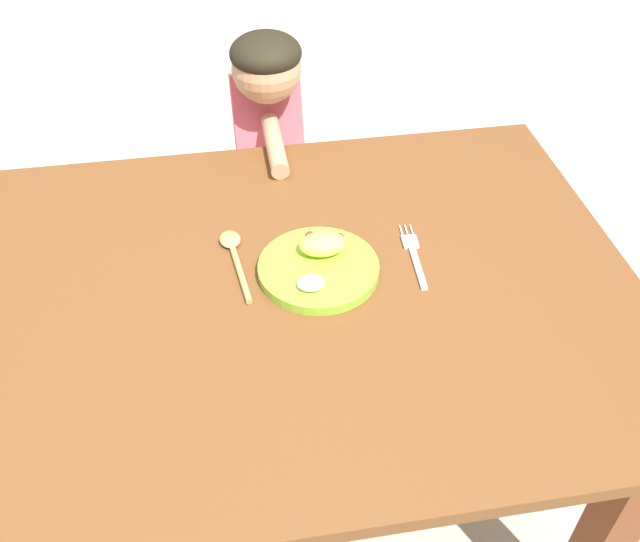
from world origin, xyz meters
TOP-DOWN VIEW (x-y plane):
  - ground_plane at (0.00, 0.00)m, footprint 8.00×8.00m
  - dining_table at (0.00, 0.00)m, footprint 1.41×0.96m
  - plate at (0.12, 0.04)m, footprint 0.23×0.23m
  - fork at (0.31, 0.05)m, footprint 0.03×0.19m
  - spoon at (-0.03, 0.11)m, footprint 0.05×0.21m
  - person at (0.09, 0.64)m, footprint 0.17×0.43m

SIDE VIEW (x-z plane):
  - ground_plane at x=0.00m, z-range 0.00..0.00m
  - person at x=0.09m, z-range 0.04..1.02m
  - dining_table at x=0.00m, z-range 0.25..0.99m
  - fork at x=0.31m, z-range 0.74..0.75m
  - spoon at x=-0.03m, z-range 0.74..0.76m
  - plate at x=0.12m, z-range 0.73..0.79m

